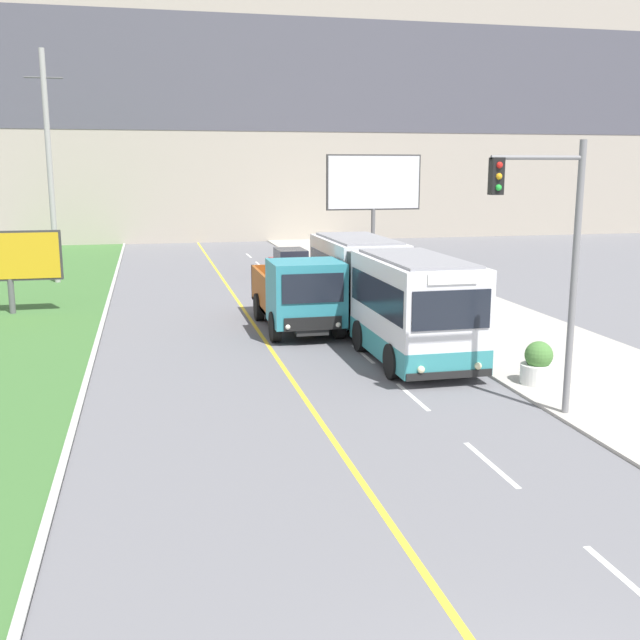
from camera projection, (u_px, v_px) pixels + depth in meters
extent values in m
cube|color=silver|center=(634.00, 588.00, 10.55)|extent=(0.12, 2.40, 0.01)
cube|color=silver|center=(490.00, 464.00, 14.94)|extent=(0.12, 2.40, 0.01)
cube|color=silver|center=(412.00, 396.00, 19.34)|extent=(0.12, 2.40, 0.01)
cube|color=silver|center=(363.00, 354.00, 23.73)|extent=(0.12, 2.40, 0.01)
cube|color=silver|center=(329.00, 325.00, 28.12)|extent=(0.12, 2.40, 0.01)
cube|color=silver|center=(304.00, 303.00, 32.52)|extent=(0.12, 2.40, 0.01)
cube|color=silver|center=(285.00, 287.00, 36.91)|extent=(0.12, 2.40, 0.01)
cube|color=silver|center=(271.00, 274.00, 41.30)|extent=(0.12, 2.40, 0.01)
cube|color=silver|center=(259.00, 264.00, 45.70)|extent=(0.12, 2.40, 0.01)
cube|color=silver|center=(249.00, 256.00, 50.09)|extent=(0.12, 2.40, 0.01)
cube|color=#A89E8E|center=(190.00, 86.00, 59.97)|extent=(80.00, 8.00, 24.46)
cube|color=#4C4C56|center=(192.00, 72.00, 56.01)|extent=(80.00, 0.04, 8.56)
cube|color=silver|center=(415.00, 307.00, 22.37)|extent=(2.50, 5.50, 2.87)
cube|color=teal|center=(414.00, 342.00, 22.58)|extent=(2.52, 5.52, 0.70)
cube|color=black|center=(415.00, 293.00, 22.28)|extent=(2.52, 5.06, 1.00)
cube|color=gray|center=(416.00, 258.00, 22.07)|extent=(2.12, 4.95, 0.08)
cube|color=silver|center=(357.00, 277.00, 28.48)|extent=(2.50, 5.50, 2.87)
cube|color=teal|center=(357.00, 305.00, 28.70)|extent=(2.52, 5.52, 0.70)
cube|color=black|center=(357.00, 266.00, 28.39)|extent=(2.52, 5.06, 1.00)
cube|color=gray|center=(358.00, 238.00, 28.18)|extent=(2.12, 4.95, 0.08)
cube|color=#474747|center=(383.00, 290.00, 25.42)|extent=(2.30, 0.90, 2.64)
cube|color=black|center=(452.00, 310.00, 19.63)|extent=(2.20, 0.04, 1.05)
cube|color=black|center=(449.00, 375.00, 19.98)|extent=(2.45, 0.06, 0.20)
sphere|color=#F4EAB2|center=(421.00, 370.00, 19.75)|extent=(0.20, 0.20, 0.20)
sphere|color=#F4EAB2|center=(478.00, 366.00, 20.11)|extent=(0.20, 0.20, 0.20)
cube|color=white|center=(453.00, 279.00, 19.47)|extent=(1.37, 0.04, 0.28)
cylinder|color=black|center=(393.00, 361.00, 20.88)|extent=(0.28, 1.00, 1.00)
cylinder|color=black|center=(472.00, 357.00, 21.40)|extent=(0.28, 1.00, 1.00)
cylinder|color=black|center=(360.00, 336.00, 24.03)|extent=(0.28, 1.00, 1.00)
cylinder|color=black|center=(430.00, 332.00, 24.55)|extent=(0.28, 1.00, 1.00)
cylinder|color=black|center=(324.00, 307.00, 28.99)|extent=(0.28, 1.00, 1.00)
cylinder|color=black|center=(382.00, 305.00, 29.51)|extent=(0.28, 1.00, 1.00)
cube|color=black|center=(294.00, 315.00, 27.79)|extent=(1.09, 6.48, 0.20)
cube|color=teal|center=(306.00, 292.00, 25.55)|extent=(2.43, 2.28, 2.15)
cube|color=black|center=(313.00, 288.00, 24.37)|extent=(2.06, 0.04, 0.97)
cube|color=black|center=(313.00, 324.00, 24.60)|extent=(1.94, 0.06, 0.44)
sphere|color=silver|center=(288.00, 327.00, 24.42)|extent=(0.18, 0.18, 0.18)
sphere|color=silver|center=(338.00, 325.00, 24.79)|extent=(0.18, 0.18, 0.18)
cube|color=#994C19|center=(288.00, 304.00, 28.97)|extent=(2.30, 3.95, 0.12)
cube|color=#994C19|center=(260.00, 289.00, 28.60)|extent=(0.12, 3.95, 1.38)
cube|color=#994C19|center=(316.00, 287.00, 29.08)|extent=(0.12, 3.95, 1.38)
cube|color=#994C19|center=(298.00, 296.00, 27.01)|extent=(2.30, 0.12, 1.38)
cube|color=#994C19|center=(279.00, 281.00, 30.67)|extent=(2.30, 0.12, 1.38)
cube|color=#994C19|center=(297.00, 274.00, 26.85)|extent=(2.30, 0.12, 0.24)
cylinder|color=black|center=(275.00, 327.00, 25.31)|extent=(0.30, 1.04, 1.04)
cylinder|color=black|center=(339.00, 324.00, 25.79)|extent=(0.30, 1.04, 1.04)
cylinder|color=black|center=(259.00, 307.00, 28.93)|extent=(0.30, 1.04, 1.04)
cylinder|color=black|center=(315.00, 304.00, 29.42)|extent=(0.30, 1.04, 1.04)
cube|color=maroon|center=(291.00, 267.00, 40.72)|extent=(1.80, 4.30, 0.61)
cube|color=black|center=(291.00, 255.00, 40.70)|extent=(1.53, 2.36, 0.65)
cylinder|color=black|center=(280.00, 274.00, 39.35)|extent=(0.18, 0.62, 0.62)
cylinder|color=black|center=(311.00, 273.00, 39.70)|extent=(0.18, 0.62, 0.62)
cylinder|color=black|center=(273.00, 268.00, 41.81)|extent=(0.18, 0.62, 0.62)
cylinder|color=black|center=(301.00, 267.00, 42.17)|extent=(0.18, 0.62, 0.62)
cylinder|color=#9E9E99|center=(50.00, 169.00, 37.22)|extent=(0.28, 0.28, 11.47)
cylinder|color=#4C4C4C|center=(43.00, 78.00, 36.35)|extent=(1.80, 0.08, 0.08)
cylinder|color=slate|center=(574.00, 283.00, 17.22)|extent=(0.16, 0.16, 6.43)
cylinder|color=slate|center=(537.00, 158.00, 16.42)|extent=(2.20, 0.10, 0.10)
cube|color=black|center=(496.00, 176.00, 16.29)|extent=(0.28, 0.24, 0.80)
sphere|color=red|center=(500.00, 165.00, 16.12)|extent=(0.14, 0.14, 0.14)
sphere|color=orange|center=(499.00, 176.00, 16.16)|extent=(0.14, 0.14, 0.14)
sphere|color=green|center=(498.00, 188.00, 16.21)|extent=(0.14, 0.14, 0.14)
cylinder|color=#59595B|center=(373.00, 239.00, 42.86)|extent=(0.24, 0.24, 3.51)
cube|color=#333333|center=(374.00, 182.00, 42.21)|extent=(5.48, 0.20, 3.09)
cube|color=silver|center=(374.00, 182.00, 42.11)|extent=(5.32, 0.02, 2.93)
cylinder|color=#59595B|center=(12.00, 296.00, 30.06)|extent=(0.24, 0.24, 1.44)
cube|color=#333333|center=(8.00, 256.00, 29.73)|extent=(4.07, 0.20, 1.99)
cube|color=gold|center=(8.00, 256.00, 29.63)|extent=(3.91, 0.02, 1.83)
cylinder|color=silver|center=(538.00, 374.00, 20.20)|extent=(0.94, 0.94, 0.53)
sphere|color=#477A38|center=(539.00, 355.00, 20.09)|extent=(0.75, 0.75, 0.75)
cylinder|color=silver|center=(474.00, 339.00, 24.20)|extent=(0.90, 0.90, 0.54)
sphere|color=#477A38|center=(474.00, 324.00, 24.10)|extent=(0.72, 0.72, 0.72)
cylinder|color=silver|center=(428.00, 315.00, 28.21)|extent=(0.96, 0.96, 0.52)
sphere|color=#477A38|center=(429.00, 302.00, 28.11)|extent=(0.77, 0.77, 0.77)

